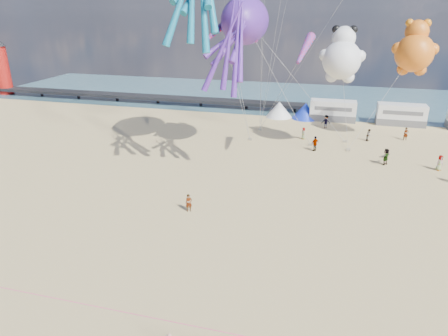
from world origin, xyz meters
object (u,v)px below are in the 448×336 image
tent_blue (305,111)px  kite_panda (342,60)px  beachgoer_0 (304,133)px  kite_teddy_orange (414,53)px  sandbag_d (345,141)px  lighthouse (3,71)px  windsock_mid (253,27)px  motorhome_1 (401,115)px  beachgoer_4 (386,157)px  motorhome_0 (333,110)px  beachgoer_3 (315,144)px  sandbag_c (348,150)px  beachgoer_6 (440,163)px  beachgoer_5 (406,134)px  sandbag_e (260,130)px  kite_octopus_purple (245,21)px  windsock_left (222,27)px  standing_person (189,203)px  tent_white (279,109)px  sandbag_a (250,139)px  windsock_right (305,49)px  sandbag_b (311,145)px

tent_blue → kite_panda: kite_panda is taller
beachgoer_0 → kite_teddy_orange: kite_teddy_orange is taller
beachgoer_0 → sandbag_d: bearing=61.9°
lighthouse → windsock_mid: (52.87, -21.13, 9.42)m
motorhome_1 → sandbag_d: (-7.78, -10.47, -1.39)m
beachgoer_0 → beachgoer_4: size_ratio=0.84×
windsock_mid → kite_teddy_orange: bearing=6.1°
motorhome_0 → beachgoer_3: (-1.80, -14.73, -0.59)m
sandbag_d → motorhome_1: bearing=53.4°
beachgoer_4 → windsock_mid: windsock_mid is taller
motorhome_1 → tent_blue: 13.50m
beachgoer_0 → sandbag_c: 6.45m
motorhome_1 → beachgoer_6: 17.67m
beachgoer_5 → sandbag_c: bearing=-152.4°
sandbag_e → kite_octopus_purple: (-0.11, -10.68, 14.43)m
beachgoer_6 → sandbag_e: size_ratio=3.31×
sandbag_c → beachgoer_5: bearing=40.8°
lighthouse → beachgoer_3: bearing=-17.3°
sandbag_d → beachgoer_0: bearing=179.2°
motorhome_0 → sandbag_d: (1.72, -10.47, -1.39)m
kite_teddy_orange → windsock_left: bearing=-160.8°
motorhome_1 → kite_octopus_purple: (-19.17, -18.74, 13.04)m
standing_person → tent_white: bearing=58.7°
beachgoer_3 → kite_octopus_purple: bearing=-18.2°
tent_blue → kite_panda: bearing=-73.8°
sandbag_d → kite_octopus_purple: (-11.39, -8.28, 14.43)m
kite_octopus_purple → sandbag_a: bearing=118.1°
kite_panda → windsock_mid: windsock_mid is taller
sandbag_a → kite_teddy_orange: 21.57m
kite_octopus_purple → windsock_right: bearing=7.8°
beachgoer_4 → kite_octopus_purple: 20.65m
beachgoer_0 → sandbag_e: (-6.10, 2.33, -0.65)m
beachgoer_4 → sandbag_c: bearing=-93.7°
beachgoer_0 → kite_panda: (3.65, -4.10, 9.76)m
sandbag_d → kite_octopus_purple: bearing=-144.0°
sandbag_a → kite_octopus_purple: kite_octopus_purple is taller
beachgoer_6 → sandbag_e: bearing=116.1°
beachgoer_4 → sandbag_c: beachgoer_4 is taller
motorhome_1 → windsock_mid: (-18.63, -17.13, 12.42)m
beachgoer_3 → tent_blue: bearing=-126.7°
sandbag_a → sandbag_b: (7.63, -0.13, 0.00)m
sandbag_e → windsock_left: windsock_left is taller
kite_panda → windsock_right: size_ratio=1.59×
tent_blue → beachgoer_6: bearing=-49.5°
motorhome_0 → standing_person: (-11.14, -32.79, -0.74)m
beachgoer_5 → windsock_right: size_ratio=0.37×
beachgoer_5 → windsock_left: bearing=-167.5°
tent_white → beachgoer_0: bearing=-66.4°
standing_person → windsock_left: 19.93m
motorhome_0 → windsock_left: size_ratio=1.06×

